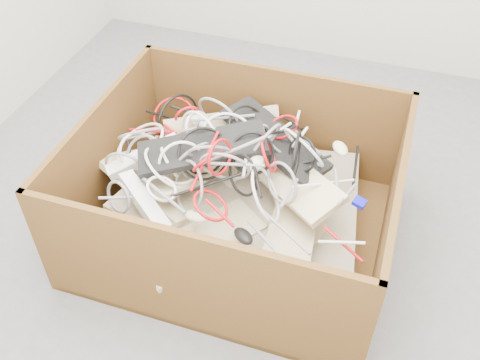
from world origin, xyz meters
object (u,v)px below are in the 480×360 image
(power_strip_right, at_px, (144,202))
(vga_plug, at_px, (360,202))
(cardboard_box, at_px, (235,211))
(power_strip_left, at_px, (143,156))

(power_strip_right, distance_m, vga_plug, 0.80)
(power_strip_right, bearing_deg, vga_plug, 51.67)
(cardboard_box, height_order, vga_plug, cardboard_box)
(power_strip_left, bearing_deg, vga_plug, -41.02)
(power_strip_right, xyz_separation_m, vga_plug, (0.77, 0.21, 0.04))
(cardboard_box, xyz_separation_m, power_strip_left, (-0.38, -0.02, 0.21))
(cardboard_box, distance_m, vga_plug, 0.55)
(cardboard_box, xyz_separation_m, vga_plug, (0.49, -0.02, 0.23))
(vga_plug, bearing_deg, power_strip_left, -163.60)
(power_strip_left, xyz_separation_m, vga_plug, (0.87, -0.00, 0.02))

